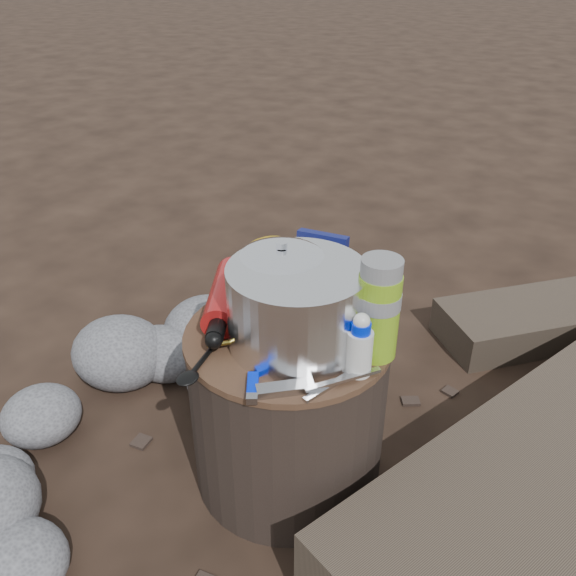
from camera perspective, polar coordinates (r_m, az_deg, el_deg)
The scene contains 15 objects.
ground at distance 1.43m, azimuth 0.00°, elevation -16.80°, with size 60.00×60.00×0.00m, color black.
stump at distance 1.30m, azimuth 0.00°, elevation -11.17°, with size 0.41×0.41×0.38m, color black.
rock_ring at distance 1.50m, azimuth -14.95°, elevation -10.59°, with size 0.42×0.92×0.18m, color #5D5D62, non-canonical shape.
foil_windscreen at distance 1.12m, azimuth 0.85°, elevation -1.71°, with size 0.26×0.26×0.16m, color white.
camping_pot at distance 1.16m, azimuth -0.58°, elevation 0.05°, with size 0.17×0.17×0.17m, color white.
fuel_bottle at distance 1.24m, azimuth -5.93°, elevation -0.82°, with size 0.07×0.28×0.07m, color red, non-canonical shape.
thermos at distance 1.09m, azimuth 8.53°, elevation -1.98°, with size 0.08×0.08×0.19m, color #7AAC1B.
travel_mug at distance 1.20m, azimuth 7.99°, elevation -0.60°, with size 0.08×0.08×0.13m, color black.
stuff_sack at distance 1.30m, azimuth -1.00°, elevation 2.17°, with size 0.18×0.14×0.12m, color #C08E12.
food_pouch at distance 1.28m, azimuth 3.11°, elevation 2.23°, with size 0.11×0.02×0.14m, color #0F1558.
lighter at distance 1.05m, azimuth -3.35°, elevation -9.10°, with size 0.02×0.07×0.01m, color #0020E9.
multitool at distance 1.04m, azimuth -0.26°, elevation -9.49°, with size 0.03×0.10×0.01m, color #A2A2A7.
pot_grabber at distance 1.06m, azimuth 4.53°, elevation -8.74°, with size 0.04×0.15×0.01m, color #A2A2A7, non-canonical shape.
spork at distance 1.12m, azimuth -7.87°, elevation -6.43°, with size 0.03×0.14×0.01m, color black, non-canonical shape.
squeeze_bottle at distance 1.06m, azimuth 6.80°, elevation -5.60°, with size 0.05×0.05×0.11m, color silver.
Camera 1 is at (0.49, -0.84, 1.05)m, focal length 37.60 mm.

